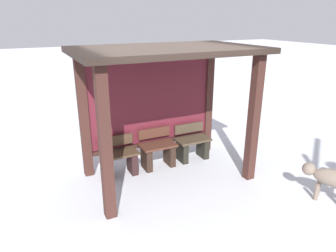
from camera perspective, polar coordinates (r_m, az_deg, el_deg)
name	(u,v)px	position (r m, az deg, el deg)	size (l,w,h in m)	color
ground_plane	(168,176)	(5.92, -0.06, -9.30)	(60.00, 60.00, 0.00)	silver
bus_shelter	(162,81)	(5.50, -1.13, 8.34)	(3.12, 1.92, 2.41)	#43251F
bench_left_inside	(119,160)	(5.90, -9.16, -6.28)	(0.71, 0.39, 0.75)	#4B3624
bench_center_inside	(158,152)	(6.15, -1.94, -4.82)	(0.71, 0.42, 0.77)	#522D21
bench_right_inside	(192,145)	(6.50, 4.59, -3.58)	(0.71, 0.40, 0.75)	#4A3C2B
dog	(329,178)	(5.65, 27.92, -8.61)	(0.55, 0.84, 0.59)	gray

